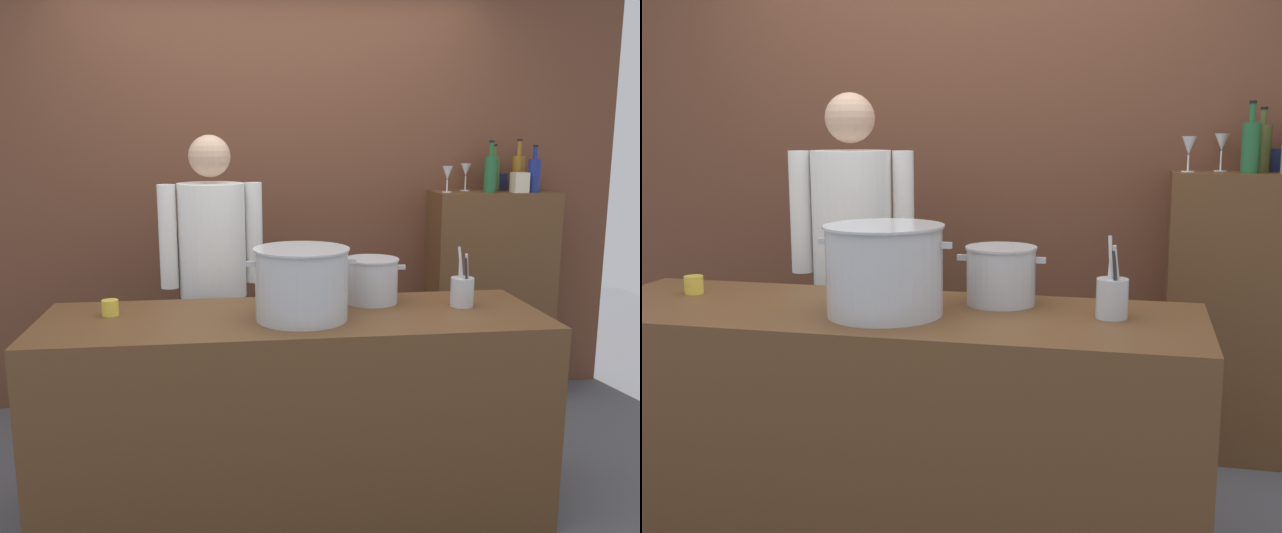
{
  "view_description": "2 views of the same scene",
  "coord_description": "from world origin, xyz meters",
  "views": [
    {
      "loc": [
        -0.25,
        -2.75,
        1.65
      ],
      "look_at": [
        0.16,
        0.37,
        1.04
      ],
      "focal_mm": 37.41,
      "sensor_mm": 36.0,
      "label": 1
    },
    {
      "loc": [
        0.84,
        -2.47,
        1.5
      ],
      "look_at": [
        0.2,
        0.29,
        1.01
      ],
      "focal_mm": 43.81,
      "sensor_mm": 36.0,
      "label": 2
    }
  ],
  "objects": [
    {
      "name": "brick_back_panel",
      "position": [
        0.0,
        1.4,
        1.5
      ],
      "size": [
        4.4,
        0.1,
        3.0
      ],
      "primitive_type": "cube",
      "color": "brown",
      "rests_on": "ground_plane"
    },
    {
      "name": "stockpot_large",
      "position": [
        0.02,
        -0.06,
        1.05
      ],
      "size": [
        0.46,
        0.4,
        0.3
      ],
      "color": "#B7BABF",
      "rests_on": "prep_counter"
    },
    {
      "name": "prep_counter",
      "position": [
        0.0,
        0.0,
        0.45
      ],
      "size": [
        2.14,
        0.7,
        0.9
      ],
      "primitive_type": "cube",
      "color": "brown",
      "rests_on": "ground_plane"
    },
    {
      "name": "wine_bottle_olive",
      "position": [
        1.35,
        1.22,
        1.43
      ],
      "size": [
        0.08,
        0.08,
        0.29
      ],
      "color": "#475123",
      "rests_on": "bar_cabinet"
    },
    {
      "name": "wine_bottle_green",
      "position": [
        1.29,
        1.12,
        1.44
      ],
      "size": [
        0.08,
        0.08,
        0.31
      ],
      "color": "#1E592D",
      "rests_on": "bar_cabinet"
    },
    {
      "name": "wine_glass_wide",
      "position": [
        1.19,
        1.26,
        1.44
      ],
      "size": [
        0.07,
        0.07,
        0.17
      ],
      "color": "silver",
      "rests_on": "bar_cabinet"
    },
    {
      "name": "wine_glass_tall",
      "position": [
        1.04,
        1.17,
        1.43
      ],
      "size": [
        0.06,
        0.06,
        0.16
      ],
      "color": "silver",
      "rests_on": "bar_cabinet"
    },
    {
      "name": "butter_jar",
      "position": [
        -0.78,
        0.1,
        0.93
      ],
      "size": [
        0.07,
        0.07,
        0.07
      ],
      "primitive_type": "cylinder",
      "color": "yellow",
      "rests_on": "prep_counter"
    },
    {
      "name": "stockpot_small",
      "position": [
        0.37,
        0.18,
        1.0
      ],
      "size": [
        0.31,
        0.25,
        0.2
      ],
      "color": "#B7BABF",
      "rests_on": "prep_counter"
    },
    {
      "name": "utensil_crock",
      "position": [
        0.76,
        0.06,
        0.97
      ],
      "size": [
        0.1,
        0.1,
        0.27
      ],
      "color": "#B7BABF",
      "rests_on": "prep_counter"
    },
    {
      "name": "chef",
      "position": [
        -0.36,
        0.66,
        0.96
      ],
      "size": [
        0.52,
        0.39,
        1.66
      ],
      "rotation": [
        0.0,
        0.0,
        3.36
      ],
      "color": "black",
      "rests_on": "ground_plane"
    },
    {
      "name": "spice_tin_navy",
      "position": [
        1.42,
        1.3,
        1.37
      ],
      "size": [
        0.08,
        0.08,
        0.1
      ],
      "primitive_type": "cube",
      "color": "navy",
      "rests_on": "bar_cabinet"
    },
    {
      "name": "bar_cabinet",
      "position": [
        1.35,
        1.19,
        0.66
      ],
      "size": [
        0.76,
        0.32,
        1.32
      ],
      "primitive_type": "cube",
      "color": "brown",
      "rests_on": "ground_plane"
    }
  ]
}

